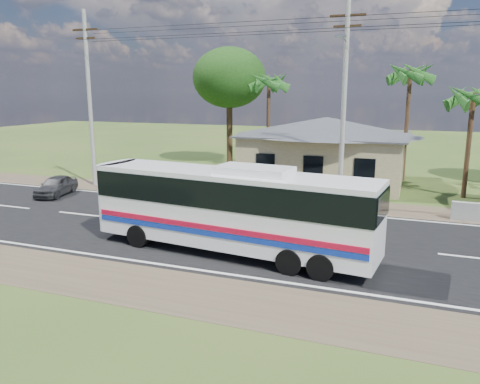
% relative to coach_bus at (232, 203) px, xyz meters
% --- Properties ---
extents(ground, '(120.00, 120.00, 0.00)m').
position_rel_coach_bus_xyz_m(ground, '(-0.31, 2.61, -1.96)').
color(ground, '#2E4A1A').
rests_on(ground, ground).
extents(road, '(120.00, 16.00, 0.03)m').
position_rel_coach_bus_xyz_m(road, '(-0.31, 2.61, -1.96)').
color(road, black).
rests_on(road, ground).
extents(house, '(12.40, 10.00, 5.00)m').
position_rel_coach_bus_xyz_m(house, '(0.69, 15.61, 0.68)').
color(house, tan).
rests_on(house, ground).
extents(utility_poles, '(32.80, 2.22, 11.00)m').
position_rel_coach_bus_xyz_m(utility_poles, '(2.36, 9.10, 3.80)').
color(utility_poles, '#9E9E99').
rests_on(utility_poles, ground).
extents(palm_near, '(2.80, 2.80, 6.70)m').
position_rel_coach_bus_xyz_m(palm_near, '(9.19, 13.61, 3.75)').
color(palm_near, '#47301E').
rests_on(palm_near, ground).
extents(palm_mid, '(2.80, 2.80, 8.20)m').
position_rel_coach_bus_xyz_m(palm_mid, '(5.69, 18.11, 5.19)').
color(palm_mid, '#47301E').
rests_on(palm_mid, ground).
extents(palm_far, '(2.80, 2.80, 7.70)m').
position_rel_coach_bus_xyz_m(palm_far, '(-4.31, 18.61, 4.71)').
color(palm_far, '#47301E').
rests_on(palm_far, ground).
extents(tree_behind_house, '(6.00, 6.00, 9.61)m').
position_rel_coach_bus_xyz_m(tree_behind_house, '(-8.31, 20.61, 5.15)').
color(tree_behind_house, '#47301E').
rests_on(tree_behind_house, ground).
extents(coach_bus, '(11.25, 3.53, 3.44)m').
position_rel_coach_bus_xyz_m(coach_bus, '(0.00, 0.00, 0.00)').
color(coach_bus, white).
rests_on(coach_bus, ground).
extents(small_car, '(2.17, 3.67, 1.17)m').
position_rel_coach_bus_xyz_m(small_car, '(-13.53, 5.77, -1.38)').
color(small_car, '#2A2B2D').
rests_on(small_car, ground).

